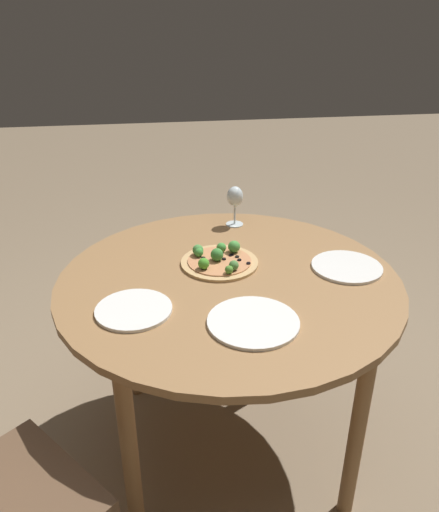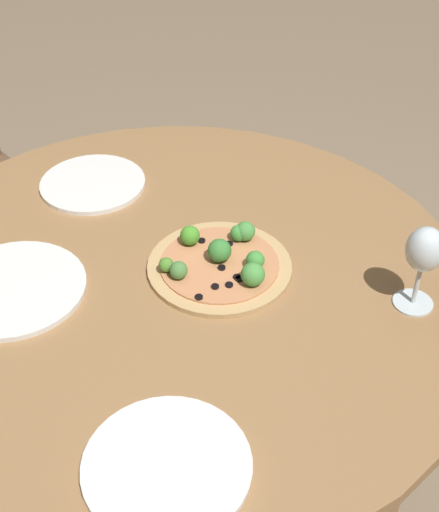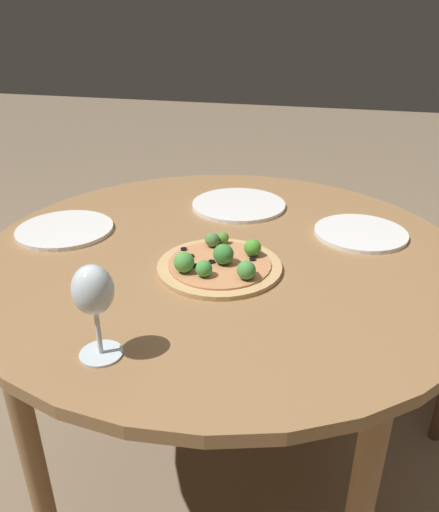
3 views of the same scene
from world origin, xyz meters
name	(u,v)px [view 1 (image 1 of 3)]	position (x,y,z in m)	size (l,w,h in m)	color
ground_plane	(227,442)	(0.00, 0.00, 0.00)	(12.00, 12.00, 0.00)	#847056
dining_table	(229,299)	(0.00, 0.00, 0.66)	(1.11, 1.11, 0.74)	olive
pizza	(219,260)	(-0.02, 0.10, 0.75)	(0.26, 0.26, 0.06)	tan
wine_glass	(235,198)	(0.10, 0.42, 0.85)	(0.07, 0.07, 0.16)	silver
plate_near	(253,322)	(0.02, -0.27, 0.74)	(0.26, 0.26, 0.01)	white
plate_far	(347,267)	(0.40, 0.00, 0.74)	(0.23, 0.23, 0.01)	white
plate_side	(134,310)	(-0.30, -0.16, 0.74)	(0.22, 0.22, 0.01)	white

